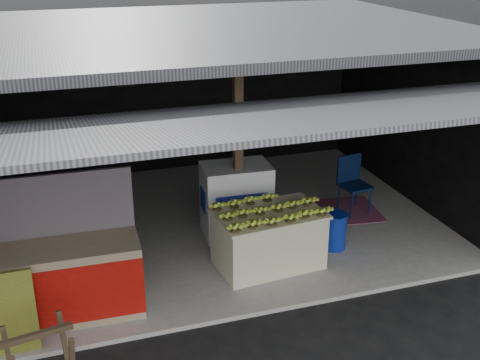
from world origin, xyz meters
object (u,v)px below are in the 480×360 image
object	(u,v)px
neighbor_stall	(70,276)
plastic_chair	(352,179)
white_crate	(236,200)
water_barrel	(334,232)
sawhorse	(40,353)
banana_table	(269,239)

from	to	relation	value
neighbor_stall	plastic_chair	distance (m)	4.67
white_crate	plastic_chair	size ratio (longest dim) A/B	1.18
water_barrel	plastic_chair	size ratio (longest dim) A/B	0.55
neighbor_stall	water_barrel	distance (m)	3.64
sawhorse	plastic_chair	distance (m)	5.48
banana_table	plastic_chair	bearing A→B (deg)	28.01
banana_table	water_barrel	bearing A→B (deg)	3.84
banana_table	sawhorse	xyz separation A→B (m)	(-2.92, -1.46, -0.03)
sawhorse	plastic_chair	bearing A→B (deg)	18.69
banana_table	water_barrel	xyz separation A→B (m)	(1.05, 0.16, -0.14)
white_crate	sawhorse	xyz separation A→B (m)	(-2.80, -2.47, -0.18)
banana_table	neighbor_stall	world-z (taller)	neighbor_stall
banana_table	neighbor_stall	size ratio (longest dim) A/B	0.90
banana_table	white_crate	size ratio (longest dim) A/B	1.38
banana_table	water_barrel	world-z (taller)	banana_table
water_barrel	plastic_chair	xyz separation A→B (m)	(0.81, 1.05, 0.29)
neighbor_stall	white_crate	bearing A→B (deg)	30.64
white_crate	water_barrel	distance (m)	1.48
banana_table	neighbor_stall	xyz separation A→B (m)	(-2.55, -0.33, 0.11)
sawhorse	water_barrel	distance (m)	4.29
sawhorse	plastic_chair	xyz separation A→B (m)	(4.78, 2.67, 0.18)
banana_table	sawhorse	world-z (taller)	banana_table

